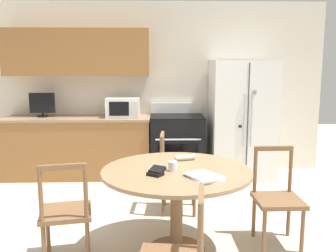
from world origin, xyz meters
TOP-DOWN VIEW (x-y plane):
  - ground_plane at (0.00, 0.00)m, footprint 14.00×14.00m
  - back_wall at (-0.30, 2.59)m, footprint 5.20×0.44m
  - kitchen_counter at (-1.14, 2.29)m, footprint 2.14×0.64m
  - refrigerator at (1.28, 2.21)m, footprint 0.91×0.76m
  - oven_range at (0.33, 2.26)m, footprint 0.78×0.68m
  - microwave at (-0.47, 2.27)m, footprint 0.48×0.36m
  - countertop_tv at (-1.66, 2.33)m, footprint 0.36×0.16m
  - dining_table at (0.20, -0.05)m, footprint 1.31×1.31m
  - dining_chair_right at (1.14, 0.09)m, footprint 0.42×0.42m
  - dining_chair_left at (-0.75, -0.19)m, footprint 0.49×0.49m
  - dining_chair_far at (0.25, 0.90)m, footprint 0.44×0.44m
  - candle_glass at (0.16, -0.09)m, footprint 0.08×0.08m
  - folded_napkin at (0.29, 0.27)m, footprint 0.20×0.10m
  - wallet at (0.02, -0.20)m, footprint 0.17×0.17m
  - mail_stack at (0.41, -0.30)m, footprint 0.35×0.37m

SIDE VIEW (x-z plane):
  - ground_plane at x=0.00m, z-range 0.00..0.00m
  - dining_chair_right at x=1.14m, z-range -0.02..0.89m
  - dining_chair_left at x=-0.75m, z-range -0.02..0.89m
  - dining_chair_far at x=0.25m, z-range -0.02..0.89m
  - kitchen_counter at x=-1.14m, z-range 0.00..0.90m
  - oven_range at x=0.33m, z-range -0.07..1.01m
  - dining_table at x=0.20m, z-range 0.25..1.01m
  - mail_stack at x=0.41m, z-range 0.76..0.79m
  - folded_napkin at x=0.29m, z-range 0.76..0.82m
  - wallet at x=0.02m, z-range 0.76..0.83m
  - candle_glass at x=0.16m, z-range 0.76..0.84m
  - refrigerator at x=1.28m, z-range 0.00..1.72m
  - microwave at x=-0.47m, z-range 0.90..1.19m
  - countertop_tv at x=-1.66m, z-range 0.91..1.27m
  - back_wall at x=-0.30m, z-range 0.14..2.74m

